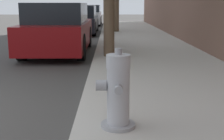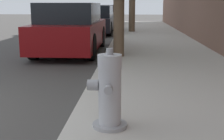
# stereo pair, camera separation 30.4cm
# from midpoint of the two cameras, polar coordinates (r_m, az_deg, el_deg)

# --- Properties ---
(sidewalk_slab) EXTENTS (2.93, 40.00, 0.16)m
(sidewalk_slab) POSITION_cam_midpoint_polar(r_m,az_deg,el_deg) (3.64, 18.34, -10.03)
(sidewalk_slab) COLOR #B7B2A8
(sidewalk_slab) RESTS_ON ground_plane
(fire_hydrant) EXTENTS (0.41, 0.42, 0.82)m
(fire_hydrant) POSITION_cam_midpoint_polar(r_m,az_deg,el_deg) (3.18, 2.25, -4.11)
(fire_hydrant) COLOR #97979C
(fire_hydrant) RESTS_ON sidewalk_slab
(parked_car_near) EXTENTS (1.70, 4.09, 1.44)m
(parked_car_near) POSITION_cam_midpoint_polar(r_m,az_deg,el_deg) (9.18, -6.56, 7.46)
(parked_car_near) COLOR maroon
(parked_car_near) RESTS_ON ground_plane
(parked_car_mid) EXTENTS (1.81, 4.20, 1.33)m
(parked_car_mid) POSITION_cam_midpoint_polar(r_m,az_deg,el_deg) (15.34, -2.59, 9.13)
(parked_car_mid) COLOR black
(parked_car_mid) RESTS_ON ground_plane
(parked_car_far) EXTENTS (1.86, 4.26, 1.35)m
(parked_car_far) POSITION_cam_midpoint_polar(r_m,az_deg,el_deg) (21.41, -0.78, 9.98)
(parked_car_far) COLOR silver
(parked_car_far) RESTS_ON ground_plane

